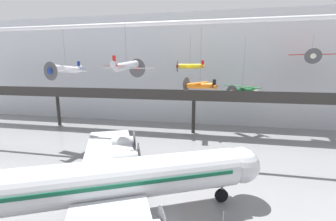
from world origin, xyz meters
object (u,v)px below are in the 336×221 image
object	(u,v)px
suspended_plane_white_twin	(66,69)
stanchion_barrier	(223,219)
suspended_plane_green_biplane	(242,91)
suspended_plane_silver_racer	(127,66)
suspended_plane_orange_highwing	(200,85)
airliner_silver_main	(97,183)
suspended_plane_yellow_lowwing	(190,66)
suspended_plane_red_highwing	(311,57)

from	to	relation	value
suspended_plane_white_twin	stanchion_barrier	bearing A→B (deg)	70.53
suspended_plane_green_biplane	suspended_plane_silver_racer	distance (m)	23.70
suspended_plane_orange_highwing	suspended_plane_silver_racer	xyz separation A→B (m)	(-9.13, -5.95, 2.82)
airliner_silver_main	suspended_plane_green_biplane	bearing A→B (deg)	37.37
airliner_silver_main	suspended_plane_yellow_lowwing	xyz separation A→B (m)	(4.83, 26.85, 9.53)
suspended_plane_yellow_lowwing	suspended_plane_silver_racer	distance (m)	16.06
suspended_plane_green_biplane	stanchion_barrier	xyz separation A→B (m)	(-4.13, -26.79, -8.27)
suspended_plane_white_twin	suspended_plane_green_biplane	bearing A→B (deg)	125.53
airliner_silver_main	suspended_plane_white_twin	world-z (taller)	suspended_plane_white_twin
suspended_plane_green_biplane	suspended_plane_orange_highwing	bearing A→B (deg)	10.23
airliner_silver_main	suspended_plane_green_biplane	world-z (taller)	suspended_plane_green_biplane
airliner_silver_main	suspended_plane_silver_racer	world-z (taller)	suspended_plane_silver_racer
suspended_plane_orange_highwing	suspended_plane_silver_racer	world-z (taller)	suspended_plane_silver_racer
airliner_silver_main	suspended_plane_white_twin	bearing A→B (deg)	104.43
airliner_silver_main	stanchion_barrier	xyz separation A→B (m)	(10.50, 1.85, -3.26)
suspended_plane_orange_highwing	stanchion_barrier	distance (m)	19.45
suspended_plane_white_twin	suspended_plane_red_highwing	xyz separation A→B (m)	(39.80, 14.52, 2.13)
airliner_silver_main	suspended_plane_green_biplane	distance (m)	32.55
airliner_silver_main	suspended_plane_white_twin	size ratio (longest dim) A/B	4.44
suspended_plane_yellow_lowwing	stanchion_barrier	size ratio (longest dim) A/B	6.15
suspended_plane_white_twin	suspended_plane_red_highwing	world-z (taller)	suspended_plane_red_highwing
suspended_plane_green_biplane	suspended_plane_silver_racer	bearing A→B (deg)	0.27
airliner_silver_main	suspended_plane_green_biplane	xyz separation A→B (m)	(14.63, 28.64, 5.01)
suspended_plane_green_biplane	suspended_plane_red_highwing	bearing A→B (deg)	144.03
suspended_plane_red_highwing	suspended_plane_silver_racer	bearing A→B (deg)	-42.32
suspended_plane_orange_highwing	suspended_plane_green_biplane	bearing A→B (deg)	-102.86
suspended_plane_white_twin	suspended_plane_silver_racer	xyz separation A→B (m)	(11.46, -3.64, 0.48)
suspended_plane_yellow_lowwing	suspended_plane_silver_racer	xyz separation A→B (m)	(-6.71, -14.59, 0.03)
airliner_silver_main	stanchion_barrier	size ratio (longest dim) A/B	31.55
suspended_plane_green_biplane	suspended_plane_silver_racer	world-z (taller)	suspended_plane_silver_racer
suspended_plane_white_twin	suspended_plane_orange_highwing	world-z (taller)	suspended_plane_white_twin
suspended_plane_orange_highwing	suspended_plane_yellow_lowwing	xyz separation A→B (m)	(-2.43, 8.64, 2.79)
suspended_plane_white_twin	suspended_plane_yellow_lowwing	world-z (taller)	suspended_plane_yellow_lowwing
suspended_plane_white_twin	suspended_plane_orange_highwing	distance (m)	20.86
suspended_plane_green_biplane	suspended_plane_red_highwing	distance (m)	13.47
suspended_plane_orange_highwing	suspended_plane_white_twin	bearing A→B (deg)	28.79
suspended_plane_orange_highwing	stanchion_barrier	world-z (taller)	suspended_plane_orange_highwing
suspended_plane_yellow_lowwing	suspended_plane_red_highwing	xyz separation A→B (m)	(21.63, 3.57, 1.68)
suspended_plane_red_highwing	suspended_plane_silver_racer	xyz separation A→B (m)	(-28.33, -18.16, -1.65)
suspended_plane_green_biplane	suspended_plane_white_twin	distance (m)	31.01
suspended_plane_yellow_lowwing	stanchion_barrier	world-z (taller)	suspended_plane_yellow_lowwing
airliner_silver_main	suspended_plane_red_highwing	distance (m)	41.84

